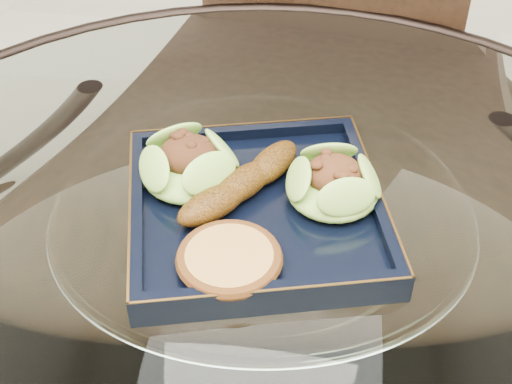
# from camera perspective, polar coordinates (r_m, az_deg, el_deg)

# --- Properties ---
(dining_table) EXTENTS (1.13, 1.13, 0.77)m
(dining_table) POSITION_cam_1_polar(r_m,az_deg,el_deg) (0.88, 0.44, -11.83)
(dining_table) COLOR white
(dining_table) RESTS_ON ground
(dining_chair) EXTENTS (0.52, 0.52, 1.07)m
(dining_chair) POSITION_cam_1_polar(r_m,az_deg,el_deg) (1.20, 4.21, 4.89)
(dining_chair) COLOR black
(dining_chair) RESTS_ON ground
(navy_plate) EXTENTS (0.33, 0.33, 0.02)m
(navy_plate) POSITION_cam_1_polar(r_m,az_deg,el_deg) (0.78, 0.00, -1.68)
(navy_plate) COLOR black
(navy_plate) RESTS_ON dining_table
(lettuce_wrap_left) EXTENTS (0.13, 0.13, 0.04)m
(lettuce_wrap_left) POSITION_cam_1_polar(r_m,az_deg,el_deg) (0.79, -5.36, 1.99)
(lettuce_wrap_left) COLOR #6BAD32
(lettuce_wrap_left) RESTS_ON navy_plate
(lettuce_wrap_right) EXTENTS (0.11, 0.11, 0.04)m
(lettuce_wrap_right) POSITION_cam_1_polar(r_m,az_deg,el_deg) (0.77, 6.20, 0.49)
(lettuce_wrap_right) COLOR #6FA12E
(lettuce_wrap_right) RESTS_ON navy_plate
(roasted_plantain) EXTENTS (0.13, 0.16, 0.03)m
(roasted_plantain) POSITION_cam_1_polar(r_m,az_deg,el_deg) (0.77, -1.05, 0.72)
(roasted_plantain) COLOR #61370A
(roasted_plantain) RESTS_ON navy_plate
(crumb_patty) EXTENTS (0.11, 0.11, 0.02)m
(crumb_patty) POSITION_cam_1_polar(r_m,az_deg,el_deg) (0.70, -2.15, -5.48)
(crumb_patty) COLOR gold
(crumb_patty) RESTS_ON navy_plate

